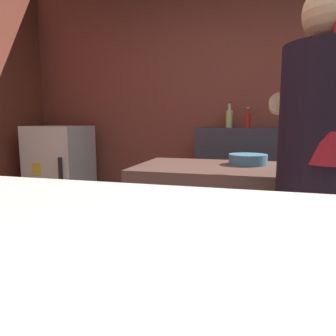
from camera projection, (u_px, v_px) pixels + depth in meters
The scene contains 9 objects.
wall_back at pixel (263, 102), 3.20m from camera, with size 5.20×0.10×2.70m, color brown.
prep_counter at pixel (329, 255), 1.68m from camera, with size 2.10×0.60×0.91m, color brown.
back_shelf at pixel (245, 185), 3.09m from camera, with size 0.94×0.36×1.10m, color #363442.
mini_fridge at pixel (61, 177), 3.44m from camera, with size 0.56×0.58×1.11m.
bartender at pixel (323, 174), 1.21m from camera, with size 0.43×0.52×1.65m.
mixing_bowl at pixel (248, 159), 1.82m from camera, with size 0.22×0.22×0.06m, color teal.
bottle_soy at pixel (296, 119), 2.79m from camera, with size 0.05×0.05×0.22m.
bottle_hot_sauce at pixel (248, 120), 2.95m from camera, with size 0.05×0.05×0.19m.
bottle_vinegar at pixel (229, 118), 3.13m from camera, with size 0.06×0.06×0.25m.
Camera 1 is at (-0.05, -1.20, 1.16)m, focal length 33.97 mm.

